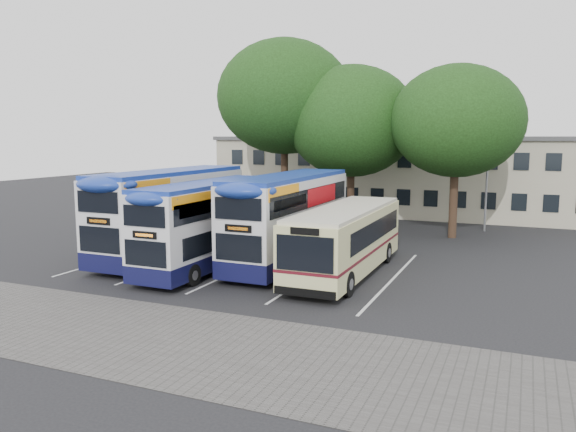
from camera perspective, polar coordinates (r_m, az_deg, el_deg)
The scene contains 12 objects.
ground at distance 21.39m, azimuth -1.07°, elevation -8.71°, with size 120.00×120.00×0.00m, color black.
paving_strip at distance 18.26m, azimuth -13.59°, elevation -11.92°, with size 40.00×6.00×0.01m, color #595654.
bay_lines at distance 27.32m, azimuth -3.97°, elevation -5.01°, with size 14.12×11.00×0.01m.
depot_building at distance 46.54m, azimuth 12.69°, elevation 4.13°, with size 32.40×8.40×6.20m.
lamp_post at distance 38.74m, azimuth 19.66°, elevation 5.98°, with size 0.25×1.05×9.06m.
tree_left at distance 39.83m, azimuth -0.37°, elevation 12.00°, with size 9.35×9.35×12.91m.
tree_mid at distance 38.32m, azimuth 6.49°, elevation 9.53°, with size 8.76×8.76×10.93m.
tree_right at distance 35.61m, azimuth 16.76°, elevation 9.21°, with size 7.96×7.96×10.50m.
bus_dd_left at distance 29.55m, azimuth -11.70°, elevation 0.69°, with size 2.61×10.77×4.49m.
bus_dd_mid at distance 26.69m, azimuth -7.92°, elevation -0.48°, with size 2.37×9.80×4.08m.
bus_dd_right at distance 27.29m, azimuth 0.15°, elevation 0.12°, with size 2.54×10.48×4.36m.
bus_single at distance 25.41m, azimuth 5.98°, elevation -2.07°, with size 2.60×10.22×3.05m.
Camera 1 is at (8.40, -18.68, 6.17)m, focal length 35.00 mm.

